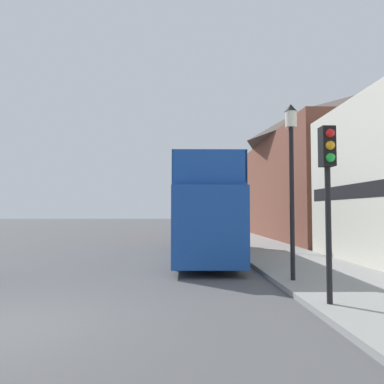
{
  "coord_description": "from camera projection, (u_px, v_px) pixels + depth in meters",
  "views": [
    {
      "loc": [
        2.97,
        -6.83,
        2.07
      ],
      "look_at": [
        3.69,
        10.9,
        2.97
      ],
      "focal_mm": 35.0,
      "sensor_mm": 36.0,
      "label": 1
    }
  ],
  "objects": [
    {
      "name": "tour_bus",
      "position": [
        203.0,
        216.0,
        16.56
      ],
      "size": [
        2.69,
        10.31,
        4.03
      ],
      "rotation": [
        0.0,
        0.0,
        -0.03
      ],
      "color": "#19479E",
      "rests_on": "ground_plane"
    },
    {
      "name": "lamp_post_nearest",
      "position": [
        291.0,
        159.0,
        10.61
      ],
      "size": [
        0.35,
        0.35,
        4.99
      ],
      "color": "black",
      "rests_on": "sidewalk"
    },
    {
      "name": "sidewalk",
      "position": [
        247.0,
        241.0,
        24.86
      ],
      "size": [
        3.77,
        108.0,
        0.14
      ],
      "color": "gray",
      "rests_on": "ground_plane"
    },
    {
      "name": "parked_car_ahead_of_bus",
      "position": [
        202.0,
        234.0,
        23.52
      ],
      "size": [
        2.02,
        4.09,
        1.35
      ],
      "rotation": [
        0.0,
        0.0,
        -0.04
      ],
      "color": "black",
      "rests_on": "ground_plane"
    },
    {
      "name": "lamp_post_second",
      "position": [
        242.0,
        185.0,
        19.1
      ],
      "size": [
        0.35,
        0.35,
        4.75
      ],
      "color": "black",
      "rests_on": "sidewalk"
    },
    {
      "name": "brick_terrace_rear",
      "position": [
        302.0,
        173.0,
        28.38
      ],
      "size": [
        6.0,
        18.82,
        9.86
      ],
      "color": "brown",
      "rests_on": "ground_plane"
    },
    {
      "name": "ground_plane",
      "position": [
        136.0,
        239.0,
        27.54
      ],
      "size": [
        144.0,
        144.0,
        0.0
      ],
      "primitive_type": "plane",
      "color": "#4C4C4F"
    },
    {
      "name": "traffic_signal",
      "position": [
        328.0,
        173.0,
        7.88
      ],
      "size": [
        0.28,
        0.42,
        3.72
      ],
      "color": "black",
      "rests_on": "sidewalk"
    }
  ]
}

